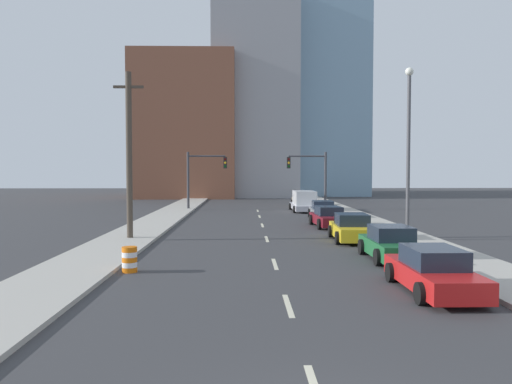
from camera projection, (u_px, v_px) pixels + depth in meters
name	position (u px, v px, depth m)	size (l,w,h in m)	color
sidewalk_left	(185.00, 205.00, 53.41)	(3.19, 94.36, 0.15)	#ADA89E
sidewalk_right	(326.00, 205.00, 53.76)	(3.19, 94.36, 0.15)	#ADA89E
lane_stripe_at_7m	(288.00, 305.00, 13.96)	(0.16, 2.40, 0.01)	beige
lane_stripe_at_14m	(275.00, 264.00, 20.13)	(0.16, 2.40, 0.01)	beige
lane_stripe_at_21m	(267.00, 239.00, 27.47)	(0.16, 2.40, 0.01)	beige
lane_stripe_at_28m	(262.00, 225.00, 34.33)	(0.16, 2.40, 0.01)	beige
lane_stripe_at_34m	(259.00, 216.00, 40.92)	(0.16, 2.40, 0.01)	beige
lane_stripe_at_40m	(258.00, 211.00, 46.66)	(0.16, 2.40, 0.01)	beige
building_brick_left	(187.00, 128.00, 72.34)	(14.00, 16.00, 19.76)	brown
building_office_center	(254.00, 101.00, 76.37)	(12.00, 20.00, 28.74)	#99999E
building_glass_right	(317.00, 85.00, 80.46)	(13.00, 20.00, 35.03)	#7A9EB7
traffic_signal_left	(200.00, 172.00, 47.64)	(3.85, 0.35, 5.55)	#38383D
traffic_signal_right	(314.00, 172.00, 47.88)	(3.85, 0.35, 5.55)	#38383D
utility_pole_left_mid	(129.00, 154.00, 26.80)	(1.60, 0.32, 9.05)	#473D33
traffic_barrel	(130.00, 259.00, 18.51)	(0.56, 0.56, 0.95)	orange
street_lamp	(408.00, 142.00, 26.83)	(0.44, 0.44, 9.29)	#4C4C51
sedan_red	(433.00, 272.00, 15.45)	(2.02, 4.70, 1.40)	red
sedan_green	(391.00, 244.00, 21.11)	(2.06, 4.34, 1.44)	#1E6033
sedan_yellow	(352.00, 228.00, 26.80)	(2.27, 4.62, 1.46)	gold
sedan_maroon	(329.00, 217.00, 33.36)	(2.22, 4.78, 1.38)	maroon
sedan_gray	(323.00, 210.00, 39.02)	(2.22, 4.80, 1.41)	slate
box_truck_silver	(304.00, 202.00, 46.13)	(2.41, 6.17, 1.89)	#B2B2BC
sedan_tan	(302.00, 200.00, 52.77)	(2.05, 4.30, 1.44)	tan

